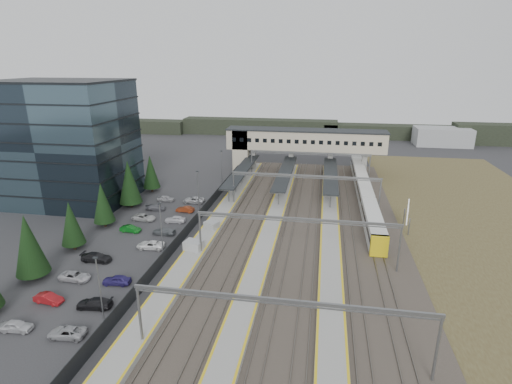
% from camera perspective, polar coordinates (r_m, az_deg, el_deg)
% --- Properties ---
extents(ground, '(220.00, 220.00, 0.00)m').
position_cam_1_polar(ground, '(67.29, -4.17, -6.18)').
color(ground, '#2B2B2D').
rests_on(ground, ground).
extents(office_building, '(24.30, 18.30, 24.30)m').
position_cam_1_polar(office_building, '(89.18, -25.61, 6.41)').
color(office_building, '#334752').
rests_on(office_building, ground).
extents(conifer_row, '(4.42, 49.82, 9.50)m').
position_cam_1_polar(conifer_row, '(70.63, -22.67, -2.17)').
color(conifer_row, black).
rests_on(conifer_row, ground).
extents(car_park, '(10.52, 44.64, 1.28)m').
position_cam_1_polar(car_park, '(66.12, -16.90, -6.86)').
color(car_park, '#BBBCC0').
rests_on(car_park, ground).
extents(lampposts, '(0.50, 53.25, 8.07)m').
position_cam_1_polar(lampposts, '(69.00, -10.47, -1.92)').
color(lampposts, slate).
rests_on(lampposts, ground).
extents(fence, '(0.08, 90.00, 2.00)m').
position_cam_1_polar(fence, '(73.01, -8.22, -3.45)').
color(fence, '#26282B').
rests_on(fence, ground).
extents(relay_cabin_near, '(3.01, 2.46, 2.22)m').
position_cam_1_polar(relay_cabin_near, '(61.05, -8.87, -7.88)').
color(relay_cabin_near, '#949799').
rests_on(relay_cabin_near, ground).
extents(relay_cabin_far, '(2.70, 2.52, 1.98)m').
position_cam_1_polar(relay_cabin_far, '(68.14, -6.35, -5.01)').
color(relay_cabin_far, '#949799').
rests_on(relay_cabin_far, ground).
extents(rail_corridor, '(34.00, 90.00, 0.92)m').
position_cam_1_polar(rail_corridor, '(70.24, 4.25, -4.83)').
color(rail_corridor, '#332E26').
rests_on(rail_corridor, ground).
extents(canopies, '(23.10, 30.00, 3.28)m').
position_cam_1_polar(canopies, '(89.98, 4.22, 2.84)').
color(canopies, black).
rests_on(canopies, ground).
extents(footbridge, '(40.40, 6.40, 11.20)m').
position_cam_1_polar(footbridge, '(103.56, 5.50, 7.14)').
color(footbridge, '#B4A58E').
rests_on(footbridge, ground).
extents(gantries, '(28.40, 62.28, 7.17)m').
position_cam_1_polar(gantries, '(66.15, 6.49, -1.09)').
color(gantries, slate).
rests_on(gantries, ground).
extents(train, '(2.59, 54.00, 3.25)m').
position_cam_1_polar(train, '(86.32, 15.18, 0.13)').
color(train, silver).
rests_on(train, ground).
extents(billboard, '(1.29, 5.57, 4.75)m').
position_cam_1_polar(billboard, '(72.77, 20.85, -2.76)').
color(billboard, slate).
rests_on(billboard, ground).
extents(scrub_east, '(34.00, 120.00, 0.06)m').
position_cam_1_polar(scrub_east, '(76.20, 32.16, -6.07)').
color(scrub_east, '#4C3F22').
rests_on(scrub_east, ground).
extents(treeline_far, '(170.00, 19.00, 7.00)m').
position_cam_1_polar(treeline_far, '(153.91, 13.00, 8.53)').
color(treeline_far, black).
rests_on(treeline_far, ground).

